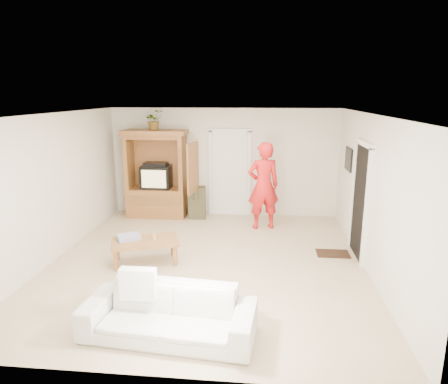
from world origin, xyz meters
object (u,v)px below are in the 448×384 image
Objects in this scene: sofa at (169,313)px; coffee_table at (145,243)px; man at (263,186)px; armoire at (158,180)px.

sofa reaches higher than coffee_table.
sofa is 2.33m from coffee_table.
sofa is at bearing 59.77° from man.
armoire is 1.09× the size of man.
coffee_table is (-0.93, 2.14, 0.07)m from sofa.
armoire is at bearing 111.26° from sofa.
armoire reaches higher than coffee_table.
man reaches higher than sofa.
sofa is (1.43, -4.92, -0.60)m from armoire.
sofa is 1.63× the size of coffee_table.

